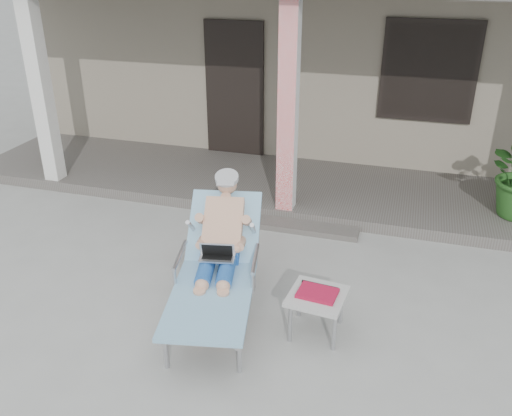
% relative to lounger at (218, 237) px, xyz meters
% --- Properties ---
extents(ground, '(60.00, 60.00, 0.00)m').
position_rel_lounger_xyz_m(ground, '(0.16, -0.06, -0.77)').
color(ground, '#9E9E99').
rests_on(ground, ground).
extents(house, '(10.40, 5.40, 3.30)m').
position_rel_lounger_xyz_m(house, '(0.17, 6.44, 0.90)').
color(house, gray).
rests_on(house, ground).
extents(porch_deck, '(10.00, 2.00, 0.15)m').
position_rel_lounger_xyz_m(porch_deck, '(0.16, 2.94, -0.69)').
color(porch_deck, '#605B56').
rests_on(porch_deck, ground).
extents(porch_step, '(2.00, 0.30, 0.07)m').
position_rel_lounger_xyz_m(porch_step, '(0.16, 1.79, -0.73)').
color(porch_step, '#605B56').
rests_on(porch_step, ground).
extents(lounger, '(1.07, 1.98, 1.25)m').
position_rel_lounger_xyz_m(lounger, '(0.00, 0.00, 0.00)').
color(lounger, '#B7B7BC').
rests_on(lounger, ground).
extents(side_table, '(0.54, 0.54, 0.45)m').
position_rel_lounger_xyz_m(side_table, '(1.00, -0.15, -0.39)').
color(side_table, '#B1B1AC').
rests_on(side_table, ground).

